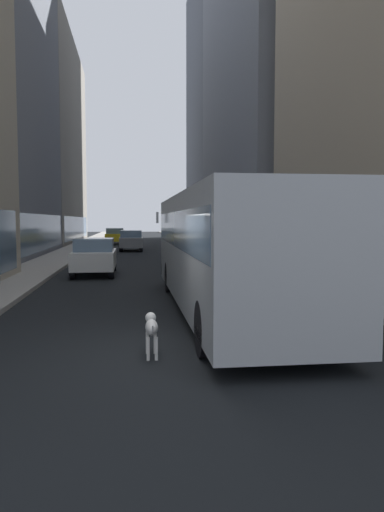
# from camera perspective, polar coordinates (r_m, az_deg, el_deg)

# --- Properties ---
(ground_plane) EXTENTS (120.00, 120.00, 0.00)m
(ground_plane) POSITION_cam_1_polar(r_m,az_deg,el_deg) (43.66, -5.71, 1.09)
(ground_plane) COLOR black
(sidewalk_left) EXTENTS (2.40, 110.00, 0.15)m
(sidewalk_left) POSITION_cam_1_polar(r_m,az_deg,el_deg) (43.87, -13.18, 1.11)
(sidewalk_left) COLOR #9E9991
(sidewalk_left) RESTS_ON ground
(sidewalk_right) EXTENTS (2.40, 110.00, 0.15)m
(sidewalk_right) POSITION_cam_1_polar(r_m,az_deg,el_deg) (44.18, 1.70, 1.24)
(sidewalk_right) COLOR #ADA89E
(sidewalk_right) RESTS_ON ground
(building_left_far) EXTENTS (9.69, 24.00, 21.74)m
(building_left_far) POSITION_cam_1_polar(r_m,az_deg,el_deg) (55.95, -18.71, 12.74)
(building_left_far) COLOR gray
(building_left_far) RESTS_ON ground
(building_right_mid) EXTENTS (10.98, 22.04, 25.39)m
(building_right_mid) POSITION_cam_1_polar(r_m,az_deg,el_deg) (42.84, 11.30, 18.08)
(building_right_mid) COLOR slate
(building_right_mid) RESTS_ON ground
(building_right_far) EXTENTS (9.71, 18.53, 33.68)m
(building_right_far) POSITION_cam_1_polar(r_m,az_deg,el_deg) (64.74, 4.77, 17.13)
(building_right_far) COLOR #4C515B
(building_right_far) RESTS_ON ground
(transit_bus) EXTENTS (2.78, 11.53, 3.05)m
(transit_bus) POSITION_cam_1_polar(r_m,az_deg,el_deg) (12.55, 3.81, 1.44)
(transit_bus) COLOR #999EA3
(transit_bus) RESTS_ON ground
(car_red_coupe) EXTENTS (1.92, 3.93, 1.62)m
(car_red_coupe) POSITION_cam_1_polar(r_m,az_deg,el_deg) (37.38, -1.14, 1.84)
(car_red_coupe) COLOR red
(car_red_coupe) RESTS_ON ground
(car_black_suv) EXTENTS (1.73, 4.26, 1.62)m
(car_black_suv) POSITION_cam_1_polar(r_m,az_deg,el_deg) (22.55, 2.97, 0.25)
(car_black_suv) COLOR black
(car_black_suv) RESTS_ON ground
(car_grey_wagon) EXTENTS (1.77, 4.00, 1.62)m
(car_grey_wagon) POSITION_cam_1_polar(r_m,az_deg,el_deg) (38.14, -7.29, 1.85)
(car_grey_wagon) COLOR slate
(car_grey_wagon) RESTS_ON ground
(car_white_van) EXTENTS (1.77, 3.93, 1.62)m
(car_white_van) POSITION_cam_1_polar(r_m,az_deg,el_deg) (21.37, -11.54, -0.05)
(car_white_van) COLOR silver
(car_white_van) RESTS_ON ground
(car_yellow_taxi) EXTENTS (1.86, 4.46, 1.62)m
(car_yellow_taxi) POSITION_cam_1_polar(r_m,az_deg,el_deg) (49.47, -9.16, 2.38)
(car_yellow_taxi) COLOR yellow
(car_yellow_taxi) RESTS_ON ground
(box_truck) EXTENTS (2.30, 7.50, 3.05)m
(box_truck) POSITION_cam_1_polar(r_m,az_deg,el_deg) (29.72, 0.45, 2.85)
(box_truck) COLOR #19519E
(box_truck) RESTS_ON ground
(dalmatian_dog) EXTENTS (0.22, 0.96, 0.72)m
(dalmatian_dog) POSITION_cam_1_polar(r_m,az_deg,el_deg) (8.54, -4.86, -8.47)
(dalmatian_dog) COLOR white
(dalmatian_dog) RESTS_ON ground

